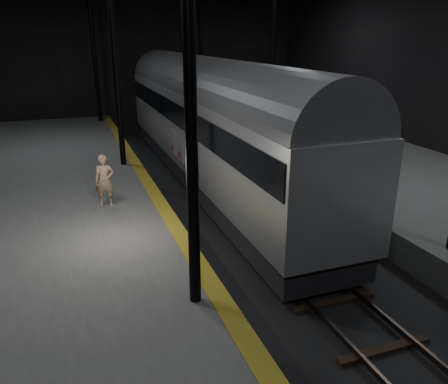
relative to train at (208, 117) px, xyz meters
name	(u,v)px	position (x,y,z in m)	size (l,w,h in m)	color
ground	(269,241)	(0.00, -6.70, -3.20)	(44.00, 44.00, 0.00)	black
platform_left	(33,265)	(-7.50, -6.70, -2.70)	(9.00, 43.80, 1.00)	#4B4B49
platform_right	(440,201)	(7.50, -6.70, -2.70)	(9.00, 43.80, 1.00)	#4B4B49
tactile_strip	(176,228)	(-3.25, -6.70, -2.20)	(0.50, 43.80, 0.01)	olive
track	(269,240)	(0.00, -6.70, -3.13)	(2.40, 43.00, 0.24)	#3F3328
train	(208,117)	(0.00, 0.00, 0.00)	(3.21, 21.47, 5.74)	#A9ADB2
woman	(105,181)	(-5.10, -3.93, -1.27)	(0.68, 0.45, 1.86)	tan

